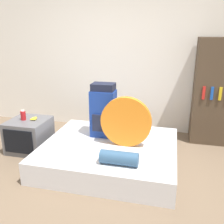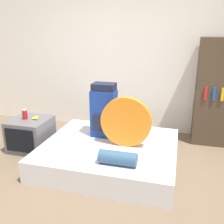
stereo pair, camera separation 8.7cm
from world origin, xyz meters
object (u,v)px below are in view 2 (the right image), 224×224
Objects in this scene: backpack at (104,111)px; tent_bag at (126,122)px; canister at (25,114)px; sleeping_roll at (118,158)px; television at (31,134)px; bookshelf at (220,93)px.

tent_bag is (0.37, -0.26, -0.04)m from backpack.
sleeping_roll is at bearing -21.33° from canister.
backpack reaches higher than television.
tent_bag is at bearing -35.02° from backpack.
television is at bearing -159.72° from bookshelf.
sleeping_roll is 2.88× the size of canister.
backpack is 0.46× the size of bookshelf.
tent_bag is at bearing -4.01° from canister.
bookshelf is (1.23, 1.64, 0.46)m from sleeping_roll.
tent_bag is 1.70m from bookshelf.
backpack is 1.85m from bookshelf.
tent_bag is 1.56m from television.
bookshelf is at bearing 20.28° from television.
sleeping_roll is 0.75× the size of television.
bookshelf is at bearing 42.09° from tent_bag.
sleeping_roll is (0.02, -0.51, -0.25)m from tent_bag.
tent_bag is 0.57m from sleeping_roll.
backpack is 1.22m from television.
backpack is 5.04× the size of canister.
bookshelf is (1.25, 1.13, 0.21)m from tent_bag.
bookshelf reaches higher than tent_bag.
canister reaches higher than sleeping_roll.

